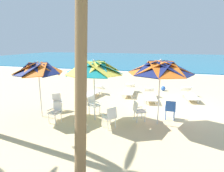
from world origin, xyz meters
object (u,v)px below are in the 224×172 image
plastic_chair_1 (170,109)px  plastic_chair_4 (82,105)px  beach_umbrella_0 (160,68)px  beach_umbrella_1 (94,68)px  beachgoer_seated (159,74)px  plastic_chair_5 (57,101)px  beach_umbrella_2 (38,69)px  beach_ball (163,88)px  palm_tree_3 (79,32)px  sun_lounger_2 (129,90)px  plastic_chair_0 (138,110)px  sun_lounger_0 (190,94)px  sun_lounger_3 (92,92)px  plastic_chair_3 (110,116)px  plastic_chair_6 (56,111)px  sun_lounger_1 (150,95)px  plastic_chair_2 (93,104)px

plastic_chair_1 → plastic_chair_4: size_ratio=1.00×
beach_umbrella_0 → beach_umbrella_1: 2.66m
beachgoer_seated → plastic_chair_5: bearing=-110.9°
beach_umbrella_2 → beach_ball: beach_umbrella_2 is taller
beach_umbrella_2 → plastic_chair_4: bearing=23.1°
palm_tree_3 → beach_ball: (1.64, 9.77, -3.34)m
plastic_chair_4 → beachgoer_seated: beachgoer_seated is taller
beach_umbrella_0 → sun_lounger_2: size_ratio=1.22×
plastic_chair_0 → plastic_chair_5: size_ratio=1.00×
plastic_chair_5 → palm_tree_3: size_ratio=0.16×
sun_lounger_0 → sun_lounger_3: size_ratio=0.99×
beach_umbrella_0 → plastic_chair_4: beach_umbrella_0 is taller
beach_umbrella_1 → beachgoer_seated: size_ratio=2.84×
plastic_chair_0 → beachgoer_seated: bearing=88.3°
plastic_chair_3 → sun_lounger_3: size_ratio=0.39×
plastic_chair_5 → beach_ball: size_ratio=2.65×
plastic_chair_1 → beachgoer_seated: beachgoer_seated is taller
beach_umbrella_2 → plastic_chair_6: beach_umbrella_2 is taller
sun_lounger_3 → sun_lounger_2: bearing=28.4°
beach_umbrella_0 → sun_lounger_3: 5.56m
sun_lounger_2 → plastic_chair_0: bearing=-73.8°
sun_lounger_2 → beach_ball: bearing=38.4°
plastic_chair_1 → beach_umbrella_2: size_ratio=0.34×
plastic_chair_5 → sun_lounger_2: bearing=54.5°
plastic_chair_0 → sun_lounger_0: (2.46, 4.17, -0.22)m
plastic_chair_3 → plastic_chair_4: same height
sun_lounger_2 → beach_ball: sun_lounger_2 is taller
beach_umbrella_2 → plastic_chair_6: 1.97m
beach_umbrella_1 → sun_lounger_1: (2.04, 3.67, -1.98)m
plastic_chair_2 → palm_tree_3: size_ratio=0.16×
sun_lounger_2 → palm_tree_3: palm_tree_3 is taller
beach_umbrella_0 → sun_lounger_1: 4.03m
beach_umbrella_1 → palm_tree_3: size_ratio=0.49×
plastic_chair_1 → plastic_chair_6: size_ratio=1.00×
beach_umbrella_0 → sun_lounger_3: size_ratio=1.20×
sun_lounger_2 → sun_lounger_0: bearing=0.1°
plastic_chair_2 → beach_umbrella_2: beach_umbrella_2 is taller
beach_ball → beach_umbrella_1: bearing=-113.7°
plastic_chair_5 → plastic_chair_6: bearing=-60.4°
beachgoer_seated → sun_lounger_2: bearing=-101.7°
sun_lounger_1 → beach_ball: size_ratio=6.79×
plastic_chair_6 → sun_lounger_1: bearing=51.1°
plastic_chair_0 → plastic_chair_3: size_ratio=1.00×
sun_lounger_0 → sun_lounger_1: 2.41m
beach_umbrella_0 → plastic_chair_0: (-0.82, 0.11, -1.83)m
plastic_chair_4 → plastic_chair_6: size_ratio=1.00×
sun_lounger_3 → sun_lounger_1: bearing=4.4°
plastic_chair_2 → plastic_chair_3: (1.19, -1.27, 0.00)m
beach_umbrella_2 → sun_lounger_2: beach_umbrella_2 is taller
beach_umbrella_0 → beachgoer_seated: beach_umbrella_0 is taller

